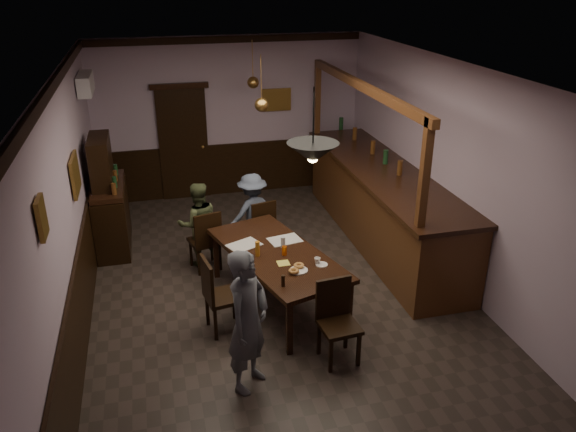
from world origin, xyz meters
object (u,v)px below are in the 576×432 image
object	(u,v)px
person_standing	(248,321)
soda_can	(284,251)
sideboard	(110,204)
pendant_iron	(313,153)
chair_far_left	(206,239)
chair_far_right	(261,226)
pendant_brass_far	(253,83)
chair_side	(217,292)
person_seated_left	(198,224)
coffee_cup	(317,260)
pendant_brass_mid	(262,105)
chair_near	(337,317)
bar_counter	(382,203)
dining_table	(277,257)
person_seated_right	(253,212)

from	to	relation	value
person_standing	soda_can	bearing A→B (deg)	14.09
sideboard	pendant_iron	xyz separation A→B (m)	(2.38, -3.02, 1.58)
chair_far_left	chair_far_right	xyz separation A→B (m)	(0.86, 0.26, -0.01)
sideboard	pendant_brass_far	distance (m)	3.13
chair_side	soda_can	size ratio (longest dim) A/B	8.25
person_seated_left	chair_far_right	bearing A→B (deg)	173.83
coffee_cup	pendant_brass_mid	size ratio (longest dim) A/B	0.10
chair_far_left	chair_far_right	bearing A→B (deg)	-178.14
chair_near	sideboard	distance (m)	4.34
pendant_iron	bar_counter	bearing A→B (deg)	50.00
dining_table	soda_can	bearing A→B (deg)	-51.02
soda_can	bar_counter	size ratio (longest dim) A/B	0.03
chair_side	chair_far_right	bearing A→B (deg)	-36.35
chair_side	person_seated_left	world-z (taller)	person_seated_left
person_seated_left	person_seated_right	xyz separation A→B (m)	(0.86, 0.26, -0.02)
dining_table	chair_far_left	size ratio (longest dim) A/B	2.54
chair_near	person_seated_left	world-z (taller)	person_seated_left
chair_near	chair_side	size ratio (longest dim) A/B	0.97
pendant_brass_far	pendant_iron	bearing A→B (deg)	-91.88
sideboard	soda_can	bearing A→B (deg)	-46.49
pendant_iron	person_seated_right	bearing A→B (deg)	95.66
chair_near	person_standing	size ratio (longest dim) A/B	0.60
chair_far_left	coffee_cup	bearing A→B (deg)	113.71
bar_counter	chair_far_left	bearing A→B (deg)	-173.66
chair_far_right	person_seated_left	size ratio (longest dim) A/B	0.72
pendant_iron	person_seated_left	bearing A→B (deg)	117.34
dining_table	pendant_brass_far	xyz separation A→B (m)	(0.36, 3.25, 1.61)
chair_far_left	soda_can	bearing A→B (deg)	111.58
chair_side	coffee_cup	distance (m)	1.28
dining_table	pendant_brass_mid	xyz separation A→B (m)	(0.16, 1.58, 1.61)
person_seated_left	bar_counter	world-z (taller)	bar_counter
coffee_cup	sideboard	size ratio (longest dim) A/B	0.04
coffee_cup	bar_counter	world-z (taller)	bar_counter
chair_near	chair_side	distance (m)	1.48
person_standing	person_seated_left	distance (m)	2.87
chair_far_left	sideboard	world-z (taller)	sideboard
chair_far_left	person_seated_right	xyz separation A→B (m)	(0.79, 0.52, 0.11)
person_seated_left	pendant_iron	xyz separation A→B (m)	(1.10, -2.13, 1.66)
coffee_cup	bar_counter	xyz separation A→B (m)	(1.64, 1.84, -0.15)
chair_far_left	person_standing	distance (m)	2.61
person_seated_right	sideboard	xyz separation A→B (m)	(-2.14, 0.64, 0.10)
person_seated_left	soda_can	bearing A→B (deg)	117.54
chair_far_right	person_standing	size ratio (longest dim) A/B	0.58
dining_table	person_standing	world-z (taller)	person_standing
chair_near	person_standing	bearing A→B (deg)	-172.55
person_standing	bar_counter	size ratio (longest dim) A/B	0.35
bar_counter	coffee_cup	bearing A→B (deg)	-131.72
chair_far_left	pendant_iron	distance (m)	2.77
pendant_brass_mid	pendant_brass_far	xyz separation A→B (m)	(0.20, 1.67, 0.00)
dining_table	soda_can	size ratio (longest dim) A/B	19.95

